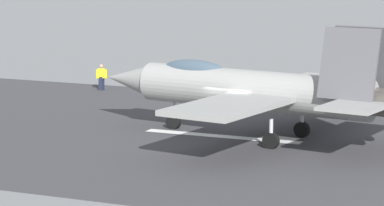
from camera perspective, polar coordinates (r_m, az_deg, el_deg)
The scene contains 5 objects.
ground_plane at distance 46.46m, azimuth 2.37°, elevation -2.07°, with size 400.00×400.00×0.00m, color slate.
runway_strip at distance 46.45m, azimuth 2.39°, elevation -2.06°, with size 240.00×26.00×0.02m.
fighter_jet at distance 45.78m, azimuth 3.71°, elevation 0.84°, with size 16.61×14.88×5.63m.
crew_person at distance 61.72m, azimuth -5.41°, elevation 1.53°, with size 0.64×0.44×1.69m.
marker_cone_mid at distance 59.43m, azimuth 3.14°, elevation 0.70°, with size 0.44×0.44×0.55m, color orange.
Camera 1 is at (-16.54, 42.44, 9.16)m, focal length 89.64 mm.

